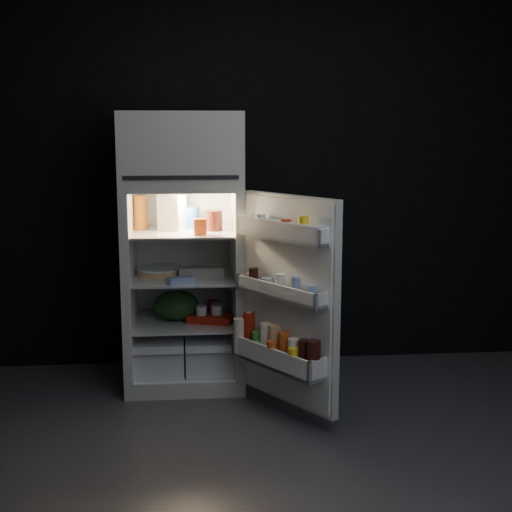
{
  "coord_description": "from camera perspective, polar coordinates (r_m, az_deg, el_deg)",
  "views": [
    {
      "loc": [
        -0.42,
        -3.31,
        1.68
      ],
      "look_at": [
        -0.02,
        1.0,
        0.9
      ],
      "focal_mm": 50.0,
      "sensor_mm": 36.0,
      "label": 1
    }
  ],
  "objects": [
    {
      "name": "fridge_door",
      "position": [
        4.11,
        2.36,
        -3.93
      ],
      "size": [
        0.56,
        0.7,
        1.22
      ],
      "color": "silver",
      "rests_on": "ground"
    },
    {
      "name": "yogurt_tray",
      "position": [
        4.69,
        -3.65,
        -5.0
      ],
      "size": [
        0.32,
        0.24,
        0.05
      ],
      "primitive_type": "cube",
      "rotation": [
        0.0,
        0.0,
        -0.33
      ],
      "color": "#AF1E0F",
      "rests_on": "refrigerator"
    },
    {
      "name": "small_carton",
      "position": [
        4.43,
        -4.5,
        2.35
      ],
      "size": [
        0.08,
        0.06,
        0.1
      ],
      "primitive_type": "cube",
      "rotation": [
        0.0,
        0.0,
        0.08
      ],
      "color": "#D14F18",
      "rests_on": "refrigerator"
    },
    {
      "name": "milk_jug",
      "position": [
        4.65,
        -6.74,
        3.55
      ],
      "size": [
        0.19,
        0.19,
        0.24
      ],
      "primitive_type": "cube",
      "rotation": [
        0.0,
        0.0,
        -0.36
      ],
      "color": "white",
      "rests_on": "refrigerator"
    },
    {
      "name": "amber_bottle",
      "position": [
        4.71,
        -9.24,
        3.44
      ],
      "size": [
        0.1,
        0.1,
        0.22
      ],
      "primitive_type": "cylinder",
      "rotation": [
        0.0,
        0.0,
        -0.19
      ],
      "color": "#B8621D",
      "rests_on": "refrigerator"
    },
    {
      "name": "egg_carton",
      "position": [
        4.61,
        -4.39,
        -1.32
      ],
      "size": [
        0.29,
        0.11,
        0.07
      ],
      "primitive_type": "cube",
      "rotation": [
        0.0,
        0.0,
        -0.01
      ],
      "color": "gray",
      "rests_on": "refrigerator"
    },
    {
      "name": "wrapped_pkg",
      "position": [
        4.8,
        -3.51,
        -0.96
      ],
      "size": [
        0.13,
        0.12,
        0.05
      ],
      "primitive_type": "cube",
      "rotation": [
        0.0,
        0.0,
        0.21
      ],
      "color": "#F1E6C5",
      "rests_on": "refrigerator"
    },
    {
      "name": "floor",
      "position": [
        3.74,
        1.86,
        -16.5
      ],
      "size": [
        4.0,
        3.4,
        0.0
      ],
      "primitive_type": "cube",
      "color": "#45454A",
      "rests_on": "ground"
    },
    {
      "name": "produce_bag",
      "position": [
        4.75,
        -6.39,
        -3.94
      ],
      "size": [
        0.38,
        0.35,
        0.2
      ],
      "primitive_type": "ellipsoid",
      "rotation": [
        0.0,
        0.0,
        0.38
      ],
      "color": "#193815",
      "rests_on": "refrigerator"
    },
    {
      "name": "pie",
      "position": [
        4.74,
        -7.63,
        -1.25
      ],
      "size": [
        0.37,
        0.37,
        0.04
      ],
      "primitive_type": "cylinder",
      "rotation": [
        0.0,
        0.0,
        0.21
      ],
      "color": "tan",
      "rests_on": "refrigerator"
    },
    {
      "name": "wall_front",
      "position": [
        1.7,
        9.25,
        -1.19
      ],
      "size": [
        4.0,
        0.0,
        2.7
      ],
      "primitive_type": "cube",
      "color": "black",
      "rests_on": "ground"
    },
    {
      "name": "small_can_red",
      "position": [
        4.91,
        -3.51,
        -4.06
      ],
      "size": [
        0.08,
        0.08,
        0.09
      ],
      "primitive_type": "cylinder",
      "rotation": [
        0.0,
        0.0,
        0.19
      ],
      "color": "#AF1E0F",
      "rests_on": "refrigerator"
    },
    {
      "name": "jam_jar",
      "position": [
        4.61,
        -3.39,
        2.85
      ],
      "size": [
        0.14,
        0.14,
        0.13
      ],
      "primitive_type": "cylinder",
      "rotation": [
        0.0,
        0.0,
        0.34
      ],
      "color": "black",
      "rests_on": "refrigerator"
    },
    {
      "name": "refrigerator",
      "position": [
        4.69,
        -5.85,
        1.27
      ],
      "size": [
        0.76,
        0.71,
        1.78
      ],
      "color": "silver",
      "rests_on": "ground"
    },
    {
      "name": "wall_back",
      "position": [
        5.04,
        -0.47,
        6.46
      ],
      "size": [
        4.0,
        0.0,
        2.7
      ],
      "primitive_type": "cube",
      "color": "black",
      "rests_on": "ground"
    },
    {
      "name": "small_can_silver",
      "position": [
        4.88,
        -3.27,
        -4.14
      ],
      "size": [
        0.09,
        0.09,
        0.09
      ],
      "primitive_type": "cylinder",
      "rotation": [
        0.0,
        0.0,
        -0.34
      ],
      "color": "silver",
      "rests_on": "refrigerator"
    },
    {
      "name": "flat_package",
      "position": [
        4.45,
        -6.06,
        -1.97
      ],
      "size": [
        0.18,
        0.14,
        0.04
      ],
      "primitive_type": "cube",
      "rotation": [
        0.0,
        0.0,
        0.39
      ],
      "color": "#7D96C1",
      "rests_on": "refrigerator"
    },
    {
      "name": "mayo_jar",
      "position": [
        4.73,
        -5.23,
        3.08
      ],
      "size": [
        0.11,
        0.11,
        0.14
      ],
      "primitive_type": "cylinder",
      "rotation": [
        0.0,
        0.0,
        0.0
      ],
      "color": "#2056B0",
      "rests_on": "refrigerator"
    }
  ]
}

